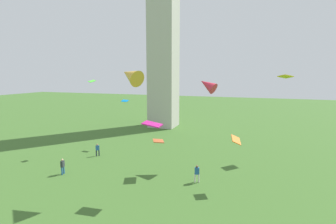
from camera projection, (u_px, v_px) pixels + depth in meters
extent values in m
cylinder|color=#1E2333|center=(96.00, 153.00, 33.69)|extent=(0.15, 0.15, 0.81)
cylinder|color=#1E2333|center=(99.00, 153.00, 33.90)|extent=(0.15, 0.15, 0.81)
cube|color=#235693|center=(97.00, 148.00, 33.69)|extent=(0.46, 0.50, 0.64)
sphere|color=#A37556|center=(97.00, 145.00, 33.63)|extent=(0.24, 0.24, 0.24)
cylinder|color=silver|center=(199.00, 178.00, 25.49)|extent=(0.16, 0.16, 0.87)
cylinder|color=silver|center=(195.00, 178.00, 25.53)|extent=(0.16, 0.16, 0.87)
cube|color=#235693|center=(197.00, 171.00, 25.39)|extent=(0.52, 0.37, 0.69)
sphere|color=brown|center=(197.00, 166.00, 25.33)|extent=(0.25, 0.25, 0.25)
cylinder|color=#235693|center=(64.00, 170.00, 27.78)|extent=(0.16, 0.16, 0.85)
cylinder|color=#235693|center=(62.00, 171.00, 27.39)|extent=(0.16, 0.16, 0.85)
cube|color=#2D3338|center=(62.00, 164.00, 27.47)|extent=(0.36, 0.51, 0.67)
sphere|color=#D8AD84|center=(62.00, 160.00, 27.41)|extent=(0.25, 0.25, 0.25)
cube|color=#C21C83|center=(152.00, 124.00, 22.07)|extent=(1.65, 1.15, 0.41)
cube|color=orange|center=(236.00, 140.00, 23.93)|extent=(1.06, 1.51, 0.81)
cube|color=#C5592E|center=(158.00, 141.00, 27.09)|extent=(1.72, 1.96, 0.27)
cone|color=gold|center=(130.00, 75.00, 23.06)|extent=(2.97, 2.53, 2.14)
cube|color=gold|center=(286.00, 76.00, 32.77)|extent=(2.07, 2.06, 0.57)
cube|color=#0681EE|center=(125.00, 101.00, 37.89)|extent=(1.08, 0.77, 0.30)
cone|color=red|center=(207.00, 85.00, 30.03)|extent=(2.73, 2.07, 2.18)
cube|color=#54EF36|center=(92.00, 81.00, 34.79)|extent=(0.89, 1.03, 0.38)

